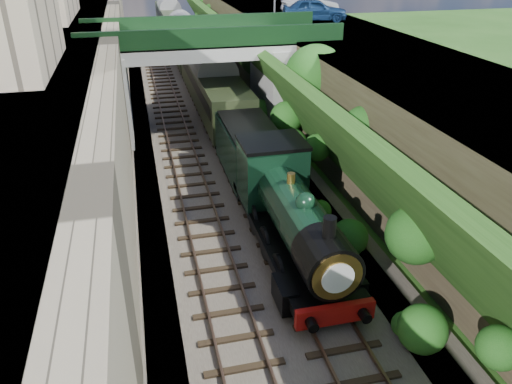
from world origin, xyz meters
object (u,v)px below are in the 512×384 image
road_bridge (216,71)px  car_blue (314,10)px  locomotive (291,216)px  car_silver (310,5)px  tree (316,78)px  tender (250,154)px

road_bridge → car_blue: bearing=30.5°
road_bridge → car_blue: 10.32m
car_blue → locomotive: 23.33m
car_silver → locomotive: bearing=159.6°
car_blue → locomotive: size_ratio=0.48×
road_bridge → car_blue: car_blue is taller
car_silver → car_blue: bearing=165.6°
tree → road_bridge: bearing=131.8°
car_silver → tender: car_silver is taller
car_silver → tender: bearing=152.3°
road_bridge → locomotive: (0.26, -16.18, -2.18)m
road_bridge → car_silver: bearing=43.0°
tree → car_blue: 11.42m
car_silver → tree: bearing=162.5°
road_bridge → car_silver: 13.28m
locomotive → tender: locomotive is taller
tender → car_blue: bearing=59.2°
tender → tree: bearing=34.6°
road_bridge → tender: road_bridge is taller
road_bridge → tender: size_ratio=2.67×
road_bridge → locomotive: bearing=-89.1°
tree → car_silver: size_ratio=1.42×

